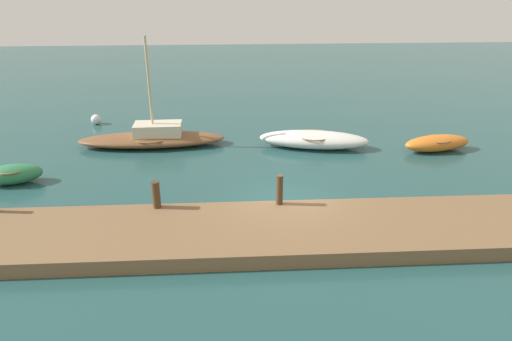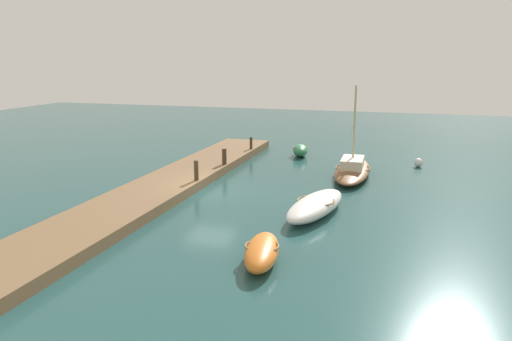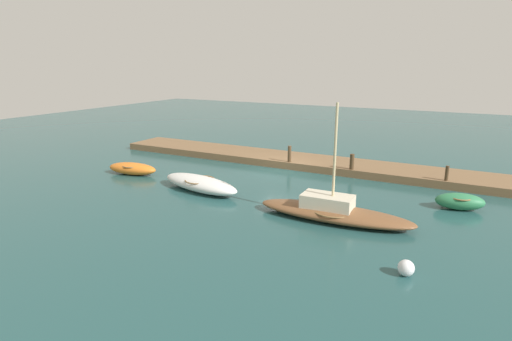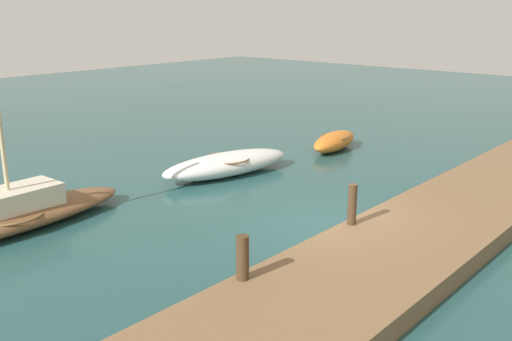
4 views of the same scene
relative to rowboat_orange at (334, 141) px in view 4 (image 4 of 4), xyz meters
name	(u,v)px [view 4 (image 4 of 4)]	position (x,y,z in m)	size (l,w,h in m)	color
ground_plane	(329,229)	(-7.99, -5.16, -0.40)	(84.00, 84.00, 0.00)	#234C4C
dock_platform	(409,243)	(-7.99, -7.57, -0.15)	(27.89, 3.48, 0.49)	brown
rowboat_orange	(334,141)	(0.00, 0.00, 0.00)	(3.51, 1.69, 0.78)	orange
sailboat_brown	(9,215)	(-13.84, 1.57, 0.02)	(7.27, 2.17, 5.35)	brown
motorboat_white	(227,164)	(-5.89, 0.81, 0.02)	(5.58, 2.62, 0.83)	white
mooring_post_mid_west	(243,258)	(-12.59, -6.08, 0.58)	(0.27, 0.27, 0.97)	#47331E
mooring_post_mid_east	(352,204)	(-8.33, -6.08, 0.64)	(0.23, 0.23, 1.09)	#47331E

